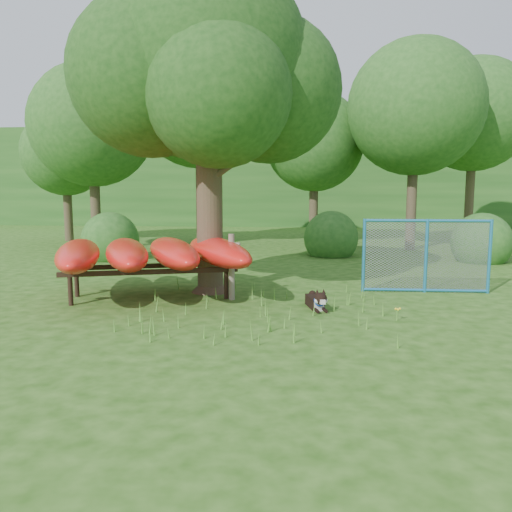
# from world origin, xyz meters

# --- Properties ---
(ground) EXTENTS (80.00, 80.00, 0.00)m
(ground) POSITION_xyz_m (0.00, 0.00, 0.00)
(ground) COLOR #1F480E
(ground) RESTS_ON ground
(oak_tree) EXTENTS (5.53, 4.85, 6.87)m
(oak_tree) POSITION_xyz_m (-0.97, 2.81, 4.58)
(oak_tree) COLOR #3A2F1F
(oak_tree) RESTS_ON ground
(wooden_post) EXTENTS (0.36, 0.15, 1.32)m
(wooden_post) POSITION_xyz_m (-0.36, 2.04, 0.70)
(wooden_post) COLOR #665D4C
(wooden_post) RESTS_ON ground
(kayak_rack) EXTENTS (4.76, 4.27, 1.20)m
(kayak_rack) POSITION_xyz_m (-2.03, 2.07, 0.91)
(kayak_rack) COLOR black
(kayak_rack) RESTS_ON ground
(husky_dog) EXTENTS (0.40, 0.96, 0.43)m
(husky_dog) POSITION_xyz_m (1.31, 1.37, 0.15)
(husky_dog) COLOR black
(husky_dog) RESTS_ON ground
(fence_section) EXTENTS (2.69, 0.10, 2.62)m
(fence_section) POSITION_xyz_m (3.67, 3.13, 0.79)
(fence_section) COLOR teal
(fence_section) RESTS_ON ground
(wildflower_clump) EXTENTS (0.11, 0.11, 0.23)m
(wildflower_clump) POSITION_xyz_m (2.63, 0.65, 0.19)
(wildflower_clump) COLOR #55922F
(wildflower_clump) RESTS_ON ground
(bg_tree_a) EXTENTS (4.40, 4.40, 6.70)m
(bg_tree_a) POSITION_xyz_m (-6.50, 10.00, 4.48)
(bg_tree_a) COLOR #3A2F1F
(bg_tree_a) RESTS_ON ground
(bg_tree_b) EXTENTS (5.20, 5.20, 8.22)m
(bg_tree_b) POSITION_xyz_m (-3.00, 12.00, 5.61)
(bg_tree_b) COLOR #3A2F1F
(bg_tree_b) RESTS_ON ground
(bg_tree_c) EXTENTS (4.00, 4.00, 6.12)m
(bg_tree_c) POSITION_xyz_m (1.50, 13.00, 4.11)
(bg_tree_c) COLOR #3A2F1F
(bg_tree_c) RESTS_ON ground
(bg_tree_d) EXTENTS (4.80, 4.80, 7.50)m
(bg_tree_d) POSITION_xyz_m (5.00, 11.00, 5.08)
(bg_tree_d) COLOR #3A2F1F
(bg_tree_d) RESTS_ON ground
(bg_tree_e) EXTENTS (4.60, 4.60, 7.55)m
(bg_tree_e) POSITION_xyz_m (8.00, 14.00, 5.23)
(bg_tree_e) COLOR #3A2F1F
(bg_tree_e) RESTS_ON ground
(bg_tree_f) EXTENTS (3.60, 3.60, 5.55)m
(bg_tree_f) POSITION_xyz_m (-9.00, 13.00, 3.73)
(bg_tree_f) COLOR #3A2F1F
(bg_tree_f) RESTS_ON ground
(shrub_left) EXTENTS (1.80, 1.80, 1.80)m
(shrub_left) POSITION_xyz_m (-5.00, 7.50, 0.00)
(shrub_left) COLOR #21531A
(shrub_left) RESTS_ON ground
(shrub_right) EXTENTS (1.80, 1.80, 1.80)m
(shrub_right) POSITION_xyz_m (6.50, 8.00, 0.00)
(shrub_right) COLOR #21531A
(shrub_right) RESTS_ON ground
(shrub_mid) EXTENTS (1.80, 1.80, 1.80)m
(shrub_mid) POSITION_xyz_m (2.00, 9.00, 0.00)
(shrub_mid) COLOR #21531A
(shrub_mid) RESTS_ON ground
(wooded_hillside) EXTENTS (80.00, 12.00, 6.00)m
(wooded_hillside) POSITION_xyz_m (0.00, 28.00, 3.00)
(wooded_hillside) COLOR #21531A
(wooded_hillside) RESTS_ON ground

